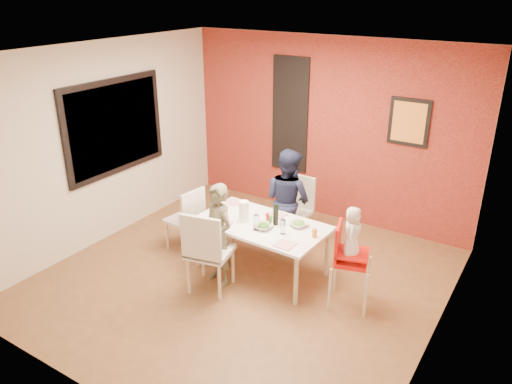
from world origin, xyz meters
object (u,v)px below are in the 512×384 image
Objects in this scene: child_far at (288,200)px; toddler at (352,233)px; paper_towel_roll at (244,211)px; chair_near at (207,249)px; wine_bottle at (276,215)px; dining_table at (261,228)px; child_near at (218,235)px; chair_left at (188,217)px; chair_far at (296,206)px; high_chair at (347,257)px.

child_far is 1.44m from toddler.
toddler is 2.30× the size of paper_towel_roll.
wine_bottle is (0.44, 0.80, 0.21)m from chair_near.
dining_table is at bearing 105.83° from child_far.
toddler is 2.43× the size of wine_bottle.
wine_bottle is (0.18, -0.63, 0.08)m from child_far.
wine_bottle reaches higher than dining_table.
child_near is 2.07× the size of toddler.
toddler is 1.04m from wine_bottle.
dining_table is 1.15× the size of child_far.
wine_bottle is at bearing 68.61° from child_near.
child_near is (0.80, -0.41, 0.13)m from chair_left.
wine_bottle is (0.46, 0.55, 0.15)m from child_near.
wine_bottle is 0.39m from paper_towel_roll.
dining_table is at bearing -156.93° from wine_bottle.
chair_far is 0.67× the size of child_far.
child_far reaches higher than high_chair.
chair_far is 1.54× the size of toddler.
chair_far is at bearing -110.83° from chair_near.
chair_far is 1.62m from toddler.
toddler is at bearing -3.20° from dining_table.
chair_near is 0.82× the size of child_near.
chair_near is at bearing -95.67° from paper_towel_roll.
toddler is (0.02, 0.01, 0.29)m from high_chair.
child_far is 0.79m from paper_towel_roll.
toddler is (1.19, -0.07, 0.28)m from dining_table.
chair_far reaches higher than wine_bottle.
toddler is (2.28, 0.01, 0.39)m from chair_left.
child_far reaches higher than chair_near.
chair_left is 2.31m from toddler.
chair_far is 1.48m from chair_left.
paper_towel_roll is at bearing -160.05° from wine_bottle.
toddler reaches higher than dining_table.
chair_near reaches higher than chair_left.
chair_left is at bearing -173.45° from wine_bottle.
child_far is at bearing 132.23° from chair_left.
chair_left is 3.56× the size of wine_bottle.
chair_left is 0.71× the size of child_near.
chair_far is at bearing 139.84° from chair_left.
wine_bottle is at bearing 65.34° from toddler.
chair_near is 1.58m from high_chair.
child_far is (0.27, 1.19, 0.07)m from child_near.
dining_table is 0.25m from wine_bottle.
child_far is (-0.00, -0.24, 0.18)m from chair_far.
child_far reaches higher than dining_table.
child_near is (-0.30, -0.48, 0.03)m from dining_table.
high_chair is 1.42m from child_far.
chair_left is 1.30m from wine_bottle.
wine_bottle is (1.26, 0.14, 0.29)m from chair_left.
toddler reaches higher than chair_far.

